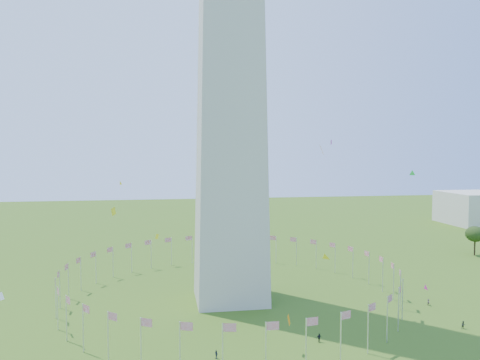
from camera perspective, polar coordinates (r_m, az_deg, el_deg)
The scene contains 2 objects.
flag_ring at distance 117.51m, azimuth -1.17°, elevation -12.27°, with size 80.24×80.24×9.00m.
kites_aloft at distance 91.56m, azimuth 12.56°, elevation -6.11°, with size 105.88×75.07×41.91m.
Camera 1 is at (-16.11, -61.96, 36.34)m, focal length 35.00 mm.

